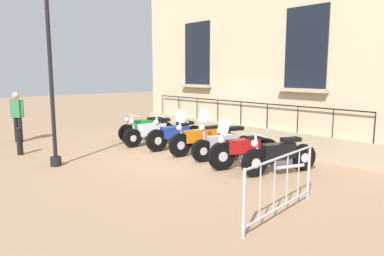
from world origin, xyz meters
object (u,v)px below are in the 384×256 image
at_px(motorcycle_white, 153,132).
at_px(motorcycle_red, 244,151).
at_px(crowd_barrier, 281,183).
at_px(lamppost, 48,31).
at_px(motorcycle_green, 146,129).
at_px(motorcycle_orange, 202,139).
at_px(motorcycle_black, 280,156).
at_px(bollard, 20,141).
at_px(pedestrian_standing, 17,114).
at_px(motorcycle_silver, 224,144).
at_px(motorcycle_blue, 176,135).

xyz_separation_m(motorcycle_white, motorcycle_red, (-0.02, 3.91, 0.01)).
bearing_deg(crowd_barrier, lamppost, -75.12).
relative_size(motorcycle_green, motorcycle_orange, 0.92).
bearing_deg(motorcycle_black, bollard, -57.44).
distance_m(lamppost, bollard, 3.58).
xyz_separation_m(motorcycle_red, pedestrian_standing, (3.21, -7.44, 0.55)).
bearing_deg(pedestrian_standing, motorcycle_orange, 121.82).
bearing_deg(crowd_barrier, motorcycle_red, -128.70).
height_order(motorcycle_green, motorcycle_red, motorcycle_red).
bearing_deg(motorcycle_green, motorcycle_orange, 89.72).
bearing_deg(lamppost, motorcycle_green, -159.69).
xyz_separation_m(motorcycle_silver, crowd_barrier, (2.23, 3.42, 0.14)).
height_order(motorcycle_white, motorcycle_silver, motorcycle_silver).
relative_size(motorcycle_white, lamppost, 0.45).
bearing_deg(motorcycle_white, motorcycle_blue, 100.05).
bearing_deg(motorcycle_black, motorcycle_green, -91.06).
xyz_separation_m(motorcycle_white, motorcycle_silver, (-0.26, 2.97, 0.00)).
relative_size(lamppost, bollard, 5.67).
height_order(motorcycle_orange, motorcycle_black, motorcycle_orange).
relative_size(crowd_barrier, bollard, 2.71).
xyz_separation_m(motorcycle_blue, motorcycle_red, (0.16, 2.91, 0.00)).
bearing_deg(lamppost, motorcycle_red, 136.72).
height_order(motorcycle_white, lamppost, lamppost).
bearing_deg(pedestrian_standing, motorcycle_black, 111.93).
distance_m(motorcycle_orange, motorcycle_silver, 0.91).
relative_size(motorcycle_blue, bollard, 2.53).
bearing_deg(pedestrian_standing, motorcycle_white, 132.17).
distance_m(motorcycle_green, bollard, 4.12).
distance_m(motorcycle_red, bollard, 6.51).
distance_m(motorcycle_white, motorcycle_black, 4.87).
distance_m(motorcycle_green, motorcycle_white, 0.87).
distance_m(motorcycle_orange, crowd_barrier, 4.87).
distance_m(motorcycle_green, motorcycle_red, 4.74).
relative_size(motorcycle_silver, lamppost, 0.41).
height_order(motorcycle_blue, motorcycle_silver, motorcycle_silver).
bearing_deg(motorcycle_blue, motorcycle_green, -93.52).
height_order(lamppost, bollard, lamppost).
height_order(motorcycle_silver, bollard, motorcycle_silver).
height_order(motorcycle_blue, motorcycle_red, motorcycle_red).
xyz_separation_m(crowd_barrier, bollard, (1.83, -7.76, -0.14)).
height_order(motorcycle_green, crowd_barrier, crowd_barrier).
bearing_deg(lamppost, motorcycle_orange, 158.71).
distance_m(motorcycle_blue, motorcycle_red, 2.91).
distance_m(motorcycle_silver, motorcycle_black, 1.89).
bearing_deg(bollard, pedestrian_standing, -105.63).
height_order(motorcycle_orange, motorcycle_red, motorcycle_orange).
bearing_deg(motorcycle_silver, motorcycle_blue, -87.68).
height_order(motorcycle_orange, lamppost, lamppost).
relative_size(motorcycle_black, bollard, 2.37).
distance_m(motorcycle_orange, lamppost, 5.02).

